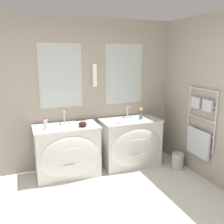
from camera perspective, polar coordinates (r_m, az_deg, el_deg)
The scene contains 11 objects.
wall_back at distance 4.38m, azimuth -10.18°, elevation 3.96°, with size 5.57×0.16×2.60m.
wall_right at distance 4.19m, azimuth 21.32°, elevation 2.55°, with size 0.13×4.23×2.60m.
vanity_left at distance 4.23m, azimuth -10.12°, elevation -8.77°, with size 1.05×0.64×0.85m.
vanity_right at distance 4.56m, azimuth 4.35°, elevation -6.97°, with size 1.05×0.64×0.85m.
faucet_left at distance 4.23m, azimuth -10.84°, elevation -1.23°, with size 0.17×0.14×0.23m.
faucet_right at distance 4.56m, azimuth 3.55°, elevation 0.00°, with size 0.17×0.14×0.23m.
toiletry_bottle at distance 3.97m, azimuth -14.96°, elevation -2.72°, with size 0.06×0.06×0.19m.
amenity_bowl at distance 4.05m, azimuth -6.71°, elevation -2.77°, with size 0.14×0.14×0.08m.
flower_vase at distance 4.52m, azimuth 6.64°, elevation -0.48°, with size 0.06×0.06×0.21m.
soap_dish at distance 4.20m, azimuth 1.77°, elevation -2.44°, with size 0.09×0.07×0.04m.
waste_bin at distance 4.66m, azimuth 14.73°, elevation -10.70°, with size 0.21×0.21×0.28m.
Camera 1 is at (-0.77, -2.08, 1.98)m, focal length 40.00 mm.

